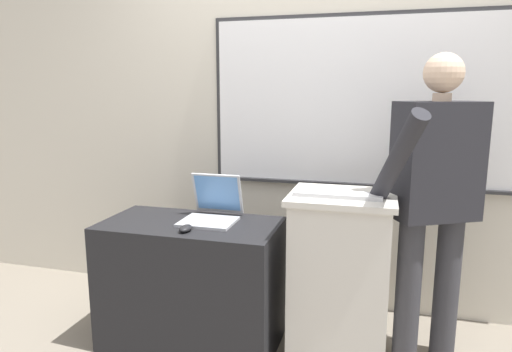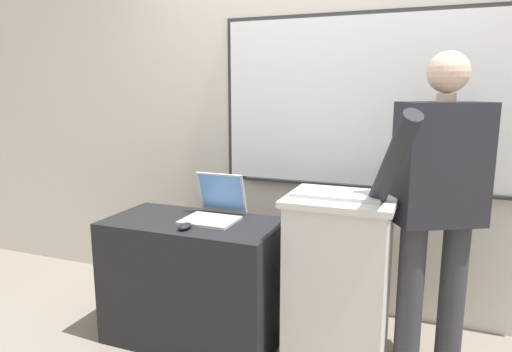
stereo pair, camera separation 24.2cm
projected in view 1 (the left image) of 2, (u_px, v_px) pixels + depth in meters
back_wall at (317, 107)px, 2.97m from camera, size 6.40×0.17×2.67m
lectern_podium at (340, 279)px, 2.41m from camera, size 0.54×0.46×0.92m
side_desk at (192, 283)px, 2.60m from camera, size 0.99×0.52×0.72m
person_presenter at (435, 192)px, 2.32m from camera, size 0.59×0.68×1.62m
laptop at (213, 207)px, 2.59m from camera, size 0.30×0.33×0.25m
wireless_keyboard at (338, 195)px, 2.27m from camera, size 0.44×0.12×0.02m
computer_mouse_by_laptop at (186, 228)px, 2.37m from camera, size 0.06×0.10×0.03m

